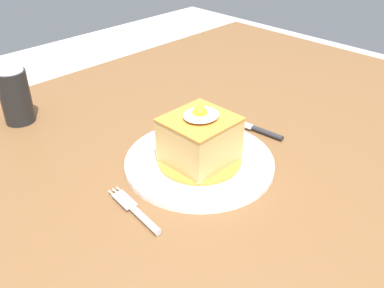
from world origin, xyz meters
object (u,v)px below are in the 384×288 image
at_px(fork, 138,213).
at_px(soda_can, 15,97).
at_px(main_plate, 199,161).
at_px(knife, 258,130).

xyz_separation_m(fork, soda_can, (0.02, 0.45, 0.06)).
xyz_separation_m(main_plate, knife, (0.18, -0.00, -0.00)).
height_order(main_plate, fork, main_plate).
distance_m(main_plate, knife, 0.18).
bearing_deg(soda_can, fork, -92.29).
relative_size(fork, knife, 0.86).
bearing_deg(knife, fork, -175.44).
height_order(main_plate, knife, main_plate).
relative_size(main_plate, knife, 1.75).
height_order(knife, soda_can, soda_can).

